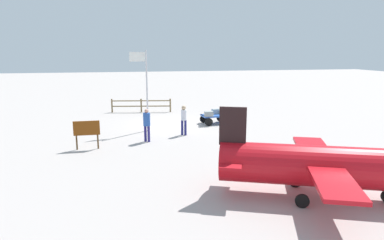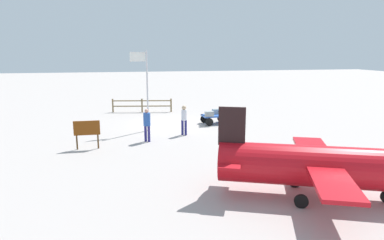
% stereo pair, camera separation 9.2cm
% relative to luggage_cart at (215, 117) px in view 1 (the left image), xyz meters
% --- Properties ---
extents(ground_plane, '(120.00, 120.00, 0.00)m').
position_rel_luggage_cart_xyz_m(ground_plane, '(3.01, -0.48, -0.44)').
color(ground_plane, '#ACA29D').
extents(luggage_cart, '(1.85, 1.34, 0.62)m').
position_rel_luggage_cart_xyz_m(luggage_cart, '(0.00, 0.00, 0.00)').
color(luggage_cart, '#2C59B4').
rests_on(luggage_cart, ground).
extents(suitcase_tan, '(0.49, 0.39, 0.25)m').
position_rel_luggage_cart_xyz_m(suitcase_tan, '(-0.61, -0.26, 0.30)').
color(suitcase_tan, gray).
rests_on(suitcase_tan, luggage_cart).
extents(suitcase_olive, '(0.57, 0.42, 0.33)m').
position_rel_luggage_cart_xyz_m(suitcase_olive, '(-0.16, -0.29, 0.34)').
color(suitcase_olive, gray).
rests_on(suitcase_olive, luggage_cart).
extents(suitcase_maroon, '(0.57, 0.35, 0.32)m').
position_rel_luggage_cart_xyz_m(suitcase_maroon, '(0.52, 0.46, 0.34)').
color(suitcase_maroon, gray).
rests_on(suitcase_maroon, luggage_cart).
extents(worker_lead, '(0.42, 0.42, 1.75)m').
position_rel_luggage_cart_xyz_m(worker_lead, '(2.59, 2.67, 0.57)').
color(worker_lead, navy).
rests_on(worker_lead, ground).
extents(worker_trailing, '(0.52, 0.52, 1.79)m').
position_rel_luggage_cart_xyz_m(worker_trailing, '(4.80, 3.70, 0.63)').
color(worker_trailing, navy).
rests_on(worker_trailing, ground).
extents(airplane_near, '(7.43, 6.09, 2.99)m').
position_rel_luggage_cart_xyz_m(airplane_near, '(-0.53, 12.13, 0.69)').
color(airplane_near, red).
rests_on(airplane_near, ground).
extents(flagpole, '(1.03, 0.24, 4.86)m').
position_rel_luggage_cart_xyz_m(flagpole, '(4.68, 1.09, 2.49)').
color(flagpole, silver).
rests_on(flagpole, ground).
extents(signboard, '(1.27, 0.09, 1.44)m').
position_rel_luggage_cart_xyz_m(signboard, '(7.81, 4.51, 0.53)').
color(signboard, '#4C3319').
rests_on(signboard, ground).
extents(wooden_fence, '(4.71, 0.89, 1.08)m').
position_rel_luggage_cart_xyz_m(wooden_fence, '(4.58, -5.43, 0.19)').
color(wooden_fence, brown).
rests_on(wooden_fence, ground).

